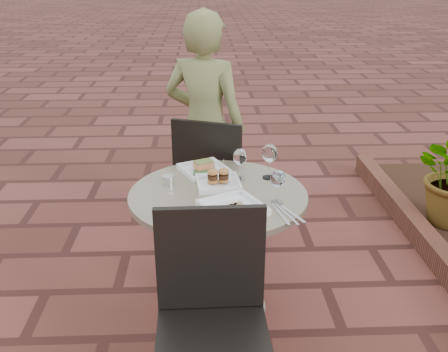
{
  "coord_description": "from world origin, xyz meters",
  "views": [
    {
      "loc": [
        0.11,
        -2.49,
        1.79
      ],
      "look_at": [
        0.21,
        -0.21,
        0.82
      ],
      "focal_mm": 40.0,
      "sensor_mm": 36.0,
      "label": 1
    }
  ],
  "objects_px": {
    "cafe_table": "(218,235)",
    "chair_far": "(212,174)",
    "plate_salmon": "(204,169)",
    "plate_tuna": "(232,207)",
    "diner": "(205,127)",
    "chair_near": "(212,305)",
    "plate_sliders": "(218,180)"
  },
  "relations": [
    {
      "from": "cafe_table",
      "to": "chair_far",
      "type": "xyz_separation_m",
      "value": [
        -0.02,
        0.66,
        0.07
      ]
    },
    {
      "from": "plate_salmon",
      "to": "plate_tuna",
      "type": "bearing_deg",
      "value": -74.82
    },
    {
      "from": "chair_far",
      "to": "diner",
      "type": "distance_m",
      "value": 0.37
    },
    {
      "from": "diner",
      "to": "cafe_table",
      "type": "bearing_deg",
      "value": 116.31
    },
    {
      "from": "cafe_table",
      "to": "plate_tuna",
      "type": "height_order",
      "value": "plate_tuna"
    },
    {
      "from": "diner",
      "to": "plate_salmon",
      "type": "relative_size",
      "value": 4.98
    },
    {
      "from": "chair_near",
      "to": "diner",
      "type": "relative_size",
      "value": 0.6
    },
    {
      "from": "plate_salmon",
      "to": "plate_sliders",
      "type": "distance_m",
      "value": 0.2
    },
    {
      "from": "cafe_table",
      "to": "plate_sliders",
      "type": "height_order",
      "value": "plate_sliders"
    },
    {
      "from": "chair_near",
      "to": "plate_sliders",
      "type": "height_order",
      "value": "chair_near"
    },
    {
      "from": "diner",
      "to": "plate_sliders",
      "type": "distance_m",
      "value": 0.87
    },
    {
      "from": "plate_sliders",
      "to": "cafe_table",
      "type": "bearing_deg",
      "value": -92.54
    },
    {
      "from": "diner",
      "to": "plate_salmon",
      "type": "bearing_deg",
      "value": 111.81
    },
    {
      "from": "cafe_table",
      "to": "plate_salmon",
      "type": "bearing_deg",
      "value": 104.12
    },
    {
      "from": "chair_far",
      "to": "plate_salmon",
      "type": "xyz_separation_m",
      "value": [
        -0.05,
        -0.39,
        0.2
      ]
    },
    {
      "from": "cafe_table",
      "to": "plate_sliders",
      "type": "distance_m",
      "value": 0.29
    },
    {
      "from": "cafe_table",
      "to": "plate_sliders",
      "type": "relative_size",
      "value": 3.73
    },
    {
      "from": "chair_near",
      "to": "plate_salmon",
      "type": "bearing_deg",
      "value": 90.39
    },
    {
      "from": "cafe_table",
      "to": "chair_near",
      "type": "distance_m",
      "value": 0.67
    },
    {
      "from": "chair_far",
      "to": "chair_near",
      "type": "xyz_separation_m",
      "value": [
        -0.03,
        -1.33,
        0.0
      ]
    },
    {
      "from": "diner",
      "to": "plate_tuna",
      "type": "xyz_separation_m",
      "value": [
        0.12,
        -1.16,
        -0.03
      ]
    },
    {
      "from": "cafe_table",
      "to": "diner",
      "type": "relative_size",
      "value": 0.58
    },
    {
      "from": "chair_near",
      "to": "diner",
      "type": "xyz_separation_m",
      "value": [
        -0.01,
        1.62,
        0.22
      ]
    },
    {
      "from": "chair_far",
      "to": "cafe_table",
      "type": "bearing_deg",
      "value": 111.54
    },
    {
      "from": "chair_far",
      "to": "plate_sliders",
      "type": "height_order",
      "value": "chair_far"
    },
    {
      "from": "chair_far",
      "to": "plate_tuna",
      "type": "xyz_separation_m",
      "value": [
        0.08,
        -0.87,
        0.2
      ]
    },
    {
      "from": "plate_salmon",
      "to": "diner",
      "type": "bearing_deg",
      "value": 88.9
    },
    {
      "from": "chair_near",
      "to": "plate_sliders",
      "type": "distance_m",
      "value": 0.79
    },
    {
      "from": "plate_sliders",
      "to": "plate_tuna",
      "type": "height_order",
      "value": "plate_sliders"
    },
    {
      "from": "plate_sliders",
      "to": "plate_tuna",
      "type": "bearing_deg",
      "value": -79.11
    },
    {
      "from": "cafe_table",
      "to": "plate_tuna",
      "type": "xyz_separation_m",
      "value": [
        0.06,
        -0.2,
        0.26
      ]
    },
    {
      "from": "cafe_table",
      "to": "plate_salmon",
      "type": "xyz_separation_m",
      "value": [
        -0.07,
        0.28,
        0.26
      ]
    }
  ]
}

